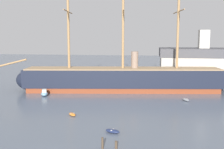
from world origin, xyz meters
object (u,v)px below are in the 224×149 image
(dinghy_alongside_stern, at_px, (186,100))
(motorboat_far_left, at_px, (29,83))
(dinghy_foreground_right, at_px, (113,131))
(dinghy_near_centre, at_px, (72,114))
(sailboat_distant_centre, at_px, (115,81))
(mooring_piling_nearest, at_px, (102,143))
(mooring_piling_left_pair, at_px, (116,146))
(dinghy_far_right, at_px, (204,89))
(dockside_warehouse_right, at_px, (223,67))
(motorboat_alongside_bow, at_px, (44,93))
(tall_ship, at_px, (123,79))

(dinghy_alongside_stern, height_order, motorboat_far_left, motorboat_far_left)
(dinghy_foreground_right, distance_m, dinghy_near_centre, 12.98)
(motorboat_far_left, relative_size, sailboat_distant_centre, 0.69)
(dinghy_near_centre, xyz_separation_m, mooring_piling_nearest, (9.06, -15.61, 0.60))
(dinghy_near_centre, height_order, mooring_piling_left_pair, mooring_piling_left_pair)
(dinghy_near_centre, xyz_separation_m, dinghy_alongside_stern, (24.58, 16.65, 0.03))
(dinghy_far_right, bearing_deg, dinghy_foreground_right, -118.57)
(mooring_piling_nearest, bearing_deg, mooring_piling_left_pair, -11.95)
(dinghy_foreground_right, xyz_separation_m, sailboat_distant_centre, (-6.34, 50.04, 0.19))
(dockside_warehouse_right, bearing_deg, dinghy_far_right, -129.85)
(dinghy_near_centre, relative_size, mooring_piling_left_pair, 1.60)
(motorboat_far_left, relative_size, mooring_piling_left_pair, 2.71)
(dinghy_near_centre, relative_size, dinghy_far_right, 0.85)
(dinghy_near_centre, distance_m, motorboat_far_left, 41.41)
(motorboat_far_left, bearing_deg, dinghy_far_right, -0.89)
(dinghy_alongside_stern, bearing_deg, motorboat_far_left, 161.39)
(dinghy_far_right, relative_size, dockside_warehouse_right, 0.06)
(dinghy_foreground_right, distance_m, motorboat_far_left, 54.22)
(motorboat_alongside_bow, height_order, sailboat_distant_centre, sailboat_distant_centre)
(tall_ship, relative_size, sailboat_distant_centre, 11.74)
(dinghy_alongside_stern, xyz_separation_m, dockside_warehouse_right, (14.79, 24.57, 5.79))
(motorboat_alongside_bow, xyz_separation_m, dinghy_alongside_stern, (37.62, -0.95, -0.34))
(dinghy_near_centre, bearing_deg, motorboat_far_left, 126.61)
(motorboat_far_left, xyz_separation_m, sailboat_distant_centre, (27.92, 8.02, -0.10))
(motorboat_far_left, distance_m, sailboat_distant_centre, 29.05)
(dinghy_foreground_right, distance_m, dockside_warehouse_right, 58.50)
(tall_ship, relative_size, dinghy_near_centre, 28.85)
(dinghy_near_centre, xyz_separation_m, sailboat_distant_centre, (3.23, 41.26, 0.22))
(dinghy_far_right, bearing_deg, mooring_piling_left_pair, -113.34)
(dinghy_near_centre, height_order, dinghy_alongside_stern, dinghy_alongside_stern)
(motorboat_alongside_bow, distance_m, sailboat_distant_centre, 28.71)
(sailboat_distant_centre, bearing_deg, dinghy_alongside_stern, -49.06)
(dockside_warehouse_right, bearing_deg, dinghy_near_centre, -133.68)
(dockside_warehouse_right, bearing_deg, mooring_piling_nearest, -118.07)
(dinghy_foreground_right, distance_m, dinghy_far_right, 46.85)
(dinghy_alongside_stern, xyz_separation_m, motorboat_far_left, (-49.27, 16.59, 0.29))
(dinghy_foreground_right, bearing_deg, mooring_piling_left_pair, -78.12)
(motorboat_far_left, bearing_deg, dinghy_foreground_right, -50.81)
(dinghy_far_right, distance_m, sailboat_distant_centre, 30.09)
(dockside_warehouse_right, bearing_deg, sailboat_distant_centre, 179.94)
(dinghy_foreground_right, relative_size, mooring_piling_nearest, 1.60)
(mooring_piling_left_pair, bearing_deg, dinghy_alongside_stern, 67.58)
(dinghy_near_centre, distance_m, sailboat_distant_centre, 41.39)
(dinghy_alongside_stern, bearing_deg, mooring_piling_left_pair, -112.42)
(tall_ship, distance_m, dinghy_near_centre, 28.13)
(dockside_warehouse_right, bearing_deg, mooring_piling_left_pair, -116.28)
(dinghy_near_centre, height_order, dinghy_far_right, dinghy_far_right)
(dinghy_near_centre, height_order, dockside_warehouse_right, dockside_warehouse_right)
(sailboat_distant_centre, bearing_deg, motorboat_far_left, -163.98)
(motorboat_far_left, bearing_deg, mooring_piling_nearest, -55.35)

